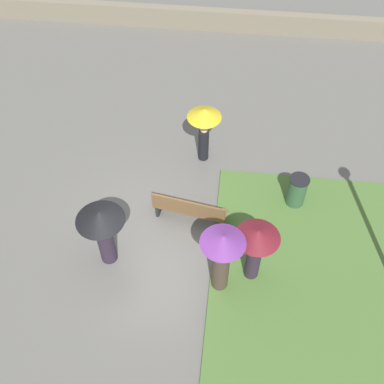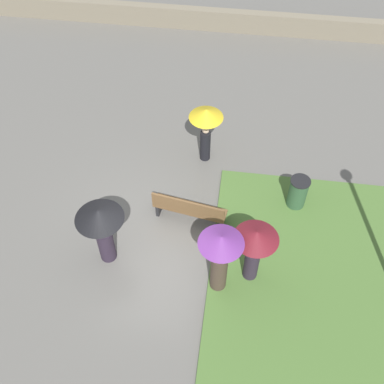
# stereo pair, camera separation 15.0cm
# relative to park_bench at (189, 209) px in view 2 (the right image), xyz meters

# --- Properties ---
(ground_plane) EXTENTS (90.00, 90.00, 0.00)m
(ground_plane) POSITION_rel_park_bench_xyz_m (0.90, 0.73, -0.47)
(ground_plane) COLOR #66635E
(parapet_wall) EXTENTS (45.00, 0.35, 0.77)m
(parapet_wall) POSITION_rel_park_bench_xyz_m (0.90, -8.73, -0.09)
(parapet_wall) COLOR gray
(parapet_wall) RESTS_ON ground_plane
(park_bench) EXTENTS (1.87, 0.72, 0.90)m
(park_bench) POSITION_rel_park_bench_xyz_m (0.00, 0.00, 0.00)
(park_bench) COLOR brown
(park_bench) RESTS_ON ground_plane
(trash_bin) EXTENTS (0.51, 0.51, 0.95)m
(trash_bin) POSITION_rel_park_bench_xyz_m (-2.64, -0.87, 0.01)
(trash_bin) COLOR #335638
(trash_bin) RESTS_ON ground_plane
(crowd_person_black) EXTENTS (1.08, 1.08, 1.80)m
(crowd_person_black) POSITION_rel_park_bench_xyz_m (1.76, 1.29, 0.83)
(crowd_person_black) COLOR #2D2333
(crowd_person_black) RESTS_ON ground_plane
(crowd_person_maroon) EXTENTS (0.98, 0.98, 1.77)m
(crowd_person_maroon) POSITION_rel_park_bench_xyz_m (-1.60, 1.38, 0.79)
(crowd_person_maroon) COLOR #2D2333
(crowd_person_maroon) RESTS_ON ground_plane
(crowd_person_purple) EXTENTS (0.96, 0.96, 1.97)m
(crowd_person_purple) POSITION_rel_park_bench_xyz_m (-0.89, 1.72, 0.84)
(crowd_person_purple) COLOR #47382D
(crowd_person_purple) RESTS_ON ground_plane
(crowd_person_yellow) EXTENTS (0.90, 0.90, 1.77)m
(crowd_person_yellow) POSITION_rel_park_bench_xyz_m (-0.14, -2.23, 0.85)
(crowd_person_yellow) COLOR black
(crowd_person_yellow) RESTS_ON ground_plane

